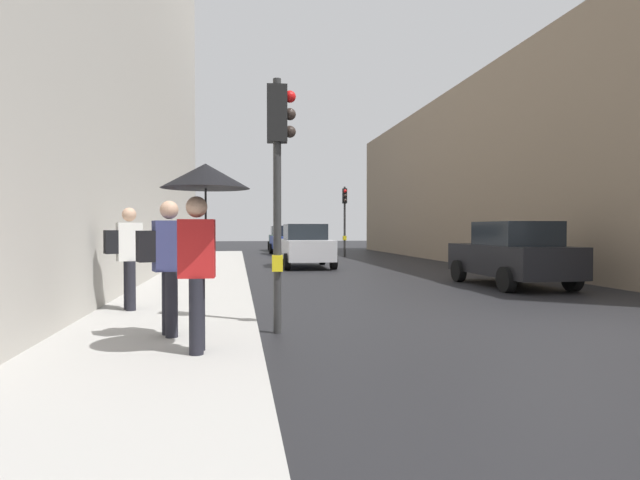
{
  "coord_description": "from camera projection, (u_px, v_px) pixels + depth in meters",
  "views": [
    {
      "loc": [
        -5.03,
        -7.51,
        1.56
      ],
      "look_at": [
        -2.02,
        11.48,
        1.15
      ],
      "focal_mm": 29.34,
      "sensor_mm": 36.0,
      "label": 1
    }
  ],
  "objects": [
    {
      "name": "pedestrian_with_grey_backpack",
      "position": [
        166.0,
        260.0,
        6.79
      ],
      "size": [
        0.66,
        0.46,
        1.77
      ],
      "color": "black",
      "rests_on": "sidewalk_kerb"
    },
    {
      "name": "car_green_estate",
      "position": [
        283.0,
        238.0,
        37.4
      ],
      "size": [
        2.04,
        4.21,
        1.76
      ],
      "color": "#2D6038",
      "rests_on": "ground"
    },
    {
      "name": "car_dark_suv",
      "position": [
        512.0,
        254.0,
        14.21
      ],
      "size": [
        2.07,
        4.23,
        1.76
      ],
      "color": "black",
      "rests_on": "ground"
    },
    {
      "name": "traffic_light_near_left",
      "position": [
        279.0,
        158.0,
        7.77
      ],
      "size": [
        0.44,
        0.26,
        3.79
      ],
      "color": "#2D2D2D",
      "rests_on": "ground"
    },
    {
      "name": "sidewalk_kerb",
      "position": [
        195.0,
        287.0,
        13.21
      ],
      "size": [
        2.71,
        40.0,
        0.16
      ],
      "primitive_type": "cube",
      "color": "#A8A5A0",
      "rests_on": "ground"
    },
    {
      "name": "building_facade_right",
      "position": [
        564.0,
        179.0,
        25.5
      ],
      "size": [
        12.0,
        30.96,
        8.04
      ],
      "primitive_type": "cube",
      "color": "gray",
      "rests_on": "ground"
    },
    {
      "name": "pedestrian_with_umbrella",
      "position": [
        203.0,
        204.0,
        5.9
      ],
      "size": [
        1.0,
        1.0,
        2.14
      ],
      "color": "black",
      "rests_on": "sidewalk_kerb"
    },
    {
      "name": "car_silver_hatchback",
      "position": [
        306.0,
        246.0,
        21.33
      ],
      "size": [
        2.04,
        4.21,
        1.76
      ],
      "color": "#BCBCC1",
      "rests_on": "ground"
    },
    {
      "name": "car_blue_van",
      "position": [
        289.0,
        240.0,
        31.91
      ],
      "size": [
        2.25,
        4.32,
        1.76
      ],
      "color": "navy",
      "rests_on": "ground"
    },
    {
      "name": "traffic_light_far_median",
      "position": [
        345.0,
        208.0,
        29.37
      ],
      "size": [
        0.25,
        0.44,
        3.94
      ],
      "color": "#2D2D2D",
      "rests_on": "ground"
    },
    {
      "name": "ground_plane",
      "position": [
        560.0,
        328.0,
        8.24
      ],
      "size": [
        120.0,
        120.0,
        0.0
      ],
      "primitive_type": "plane",
      "color": "black"
    },
    {
      "name": "pedestrian_with_black_backpack",
      "position": [
        127.0,
        252.0,
        9.0
      ],
      "size": [
        0.66,
        0.48,
        1.77
      ],
      "color": "black",
      "rests_on": "sidewalk_kerb"
    }
  ]
}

